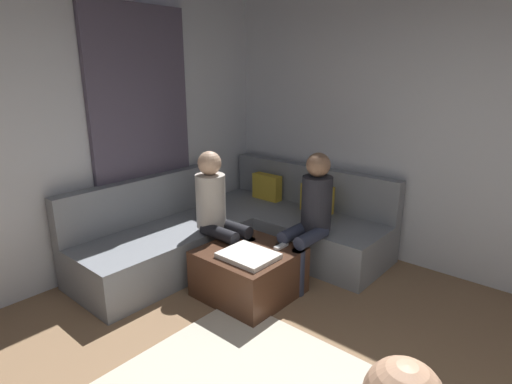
# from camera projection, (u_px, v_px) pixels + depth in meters

# --- Properties ---
(wall_back) EXTENTS (6.00, 0.12, 2.70)m
(wall_back) POSITION_uv_depth(u_px,v_px,m) (502.00, 138.00, 3.49)
(wall_back) COLOR silver
(wall_back) RESTS_ON ground_plane
(curtain_panel) EXTENTS (0.06, 1.10, 2.50)m
(curtain_panel) POSITION_uv_depth(u_px,v_px,m) (143.00, 138.00, 4.11)
(curtain_panel) COLOR #595166
(curtain_panel) RESTS_ON ground_plane
(sectional_couch) EXTENTS (2.10, 2.55, 0.87)m
(sectional_couch) POSITION_uv_depth(u_px,v_px,m) (239.00, 231.00, 4.33)
(sectional_couch) COLOR gray
(sectional_couch) RESTS_ON ground_plane
(ottoman) EXTENTS (0.76, 0.76, 0.42)m
(ottoman) POSITION_uv_depth(u_px,v_px,m) (249.00, 272.00, 3.60)
(ottoman) COLOR #4C2D1E
(ottoman) RESTS_ON ground_plane
(folded_blanket) EXTENTS (0.44, 0.36, 0.04)m
(folded_blanket) POSITION_uv_depth(u_px,v_px,m) (248.00, 256.00, 3.39)
(folded_blanket) COLOR white
(folded_blanket) RESTS_ON ottoman
(coffee_mug) EXTENTS (0.08, 0.08, 0.10)m
(coffee_mug) POSITION_uv_depth(u_px,v_px,m) (244.00, 232.00, 3.80)
(coffee_mug) COLOR #334C72
(coffee_mug) RESTS_ON ottoman
(game_remote) EXTENTS (0.05, 0.15, 0.02)m
(game_remote) POSITION_uv_depth(u_px,v_px,m) (281.00, 246.00, 3.59)
(game_remote) COLOR white
(game_remote) RESTS_ON ottoman
(person_on_couch_back) EXTENTS (0.30, 0.60, 1.20)m
(person_on_couch_back) POSITION_uv_depth(u_px,v_px,m) (310.00, 213.00, 3.74)
(person_on_couch_back) COLOR #2D3347
(person_on_couch_back) RESTS_ON ground_plane
(person_on_couch_side) EXTENTS (0.60, 0.30, 1.20)m
(person_on_couch_side) POSITION_uv_depth(u_px,v_px,m) (218.00, 210.00, 3.82)
(person_on_couch_side) COLOR black
(person_on_couch_side) RESTS_ON ground_plane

